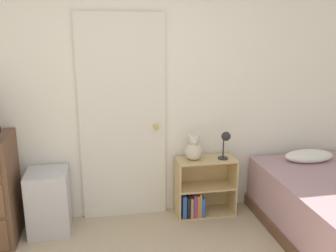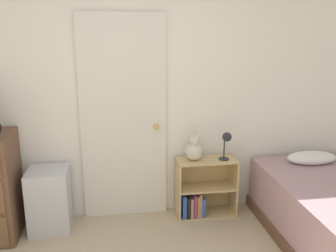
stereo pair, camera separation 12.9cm
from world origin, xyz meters
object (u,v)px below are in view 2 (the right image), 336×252
storage_bin (50,199)px  desk_lamp (226,140)px  bookshelf (201,193)px  teddy_bear (194,149)px

storage_bin → desk_lamp: 1.83m
bookshelf → storage_bin: bearing=-177.7°
desk_lamp → bookshelf: bearing=169.1°
teddy_bear → desk_lamp: bearing=-7.0°
storage_bin → bookshelf: bookshelf is taller
storage_bin → bookshelf: (1.51, 0.06, -0.06)m
teddy_bear → desk_lamp: desk_lamp is taller
bookshelf → desk_lamp: desk_lamp is taller
teddy_bear → desk_lamp: size_ratio=0.95×
bookshelf → teddy_bear: teddy_bear is taller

